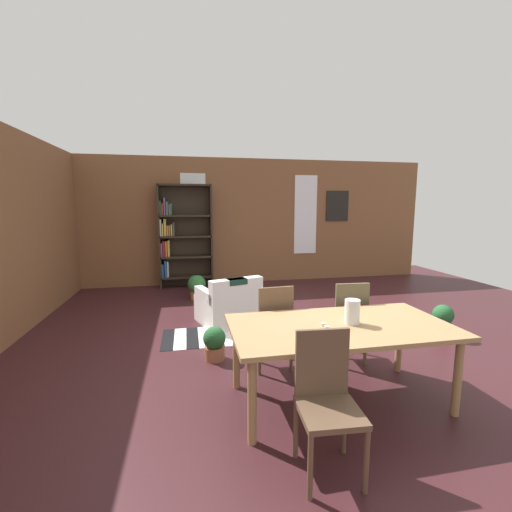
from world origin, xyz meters
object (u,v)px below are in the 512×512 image
Objects in this scene: dining_chair_far_left at (273,324)px; potted_plant_corner at (214,343)px; dining_chair_near_left at (326,397)px; potted_plant_by_shelf at (197,286)px; armchair_white at (229,306)px; dining_table at (340,332)px; bookshelf_tall at (181,236)px; potted_plant_window at (443,320)px; dining_chair_far_right at (347,319)px; vase_on_table at (352,312)px.

potted_plant_corner is at bearing 150.33° from dining_chair_far_left.
potted_plant_by_shelf is (-0.73, 4.56, -0.26)m from dining_chair_near_left.
dining_table is at bearing -72.27° from armchair_white.
potted_plant_by_shelf is (-0.73, 3.08, -0.26)m from dining_chair_far_left.
dining_table is at bearing 59.22° from dining_chair_near_left.
dining_chair_near_left is 5.79m from bookshelf_tall.
dining_chair_near_left is at bearing -80.88° from potted_plant_by_shelf.
bookshelf_tall is 5.23m from potted_plant_window.
dining_chair_near_left is 2.04× the size of potted_plant_by_shelf.
dining_chair_far_right is 1.00× the size of dining_chair_near_left.
dining_chair_near_left is 4.63m from potted_plant_by_shelf.
armchair_white is (-0.74, 2.30, -0.38)m from dining_table.
vase_on_table is 0.49× the size of potted_plant_window.
bookshelf_tall reaches higher than vase_on_table.
dining_table is at bearing -120.74° from dining_chair_far_right.
armchair_white is at bearing 100.72° from dining_chair_far_left.
vase_on_table is 2.36m from potted_plant_window.
bookshelf_tall is at bearing 105.27° from armchair_white.
potted_plant_window is (1.96, 1.17, -0.61)m from vase_on_table.
armchair_white is 1.58m from potted_plant_by_shelf.
dining_chair_far_right is at bearing -13.15° from potted_plant_corner.
dining_chair_near_left reaches higher than armchair_white.
vase_on_table reaches higher than potted_plant_corner.
bookshelf_tall is (-1.45, 4.93, 0.48)m from dining_table.
bookshelf_tall is at bearing 103.59° from dining_chair_far_left.
dining_chair_far_left is 0.77m from potted_plant_corner.
potted_plant_by_shelf is 1.18× the size of potted_plant_corner.
potted_plant_corner is (-0.61, 0.35, -0.31)m from dining_chair_far_left.
potted_plant_window is at bearing 14.72° from dining_chair_far_right.
dining_chair_far_left is at bearing 90.00° from dining_chair_near_left.
dining_chair_near_left is 0.42× the size of bookshelf_tall.
armchair_white is 2.16× the size of potted_plant_by_shelf.
bookshelf_tall reaches higher than dining_table.
dining_chair_near_left is at bearing -84.44° from armchair_white.
armchair_white is 2.55× the size of potted_plant_corner.
potted_plant_corner is (-1.49, 0.35, -0.31)m from dining_chair_far_right.
dining_chair_far_left reaches higher than armchair_white.
potted_plant_by_shelf is 4.19m from potted_plant_window.
vase_on_table is 0.22× the size of armchair_white.
dining_chair_near_left reaches higher than potted_plant_by_shelf.
armchair_white is 1.26m from potted_plant_corner.
dining_table is 4.02m from potted_plant_by_shelf.
armchair_white is at bearing 107.73° from dining_table.
vase_on_table is 0.57× the size of potted_plant_corner.
bookshelf_tall reaches higher than dining_chair_near_left.
dining_chair_far_right reaches higher than potted_plant_window.
bookshelf_tall reaches higher than potted_plant_window.
bookshelf_tall is at bearing 106.43° from dining_table.
potted_plant_by_shelf is at bearing 106.03° from armchair_white.
dining_chair_far_left is 3.18m from potted_plant_by_shelf.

